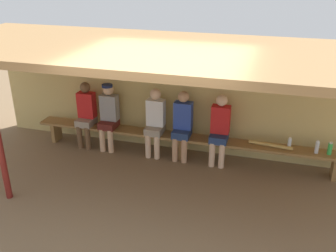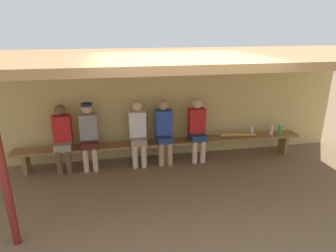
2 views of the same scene
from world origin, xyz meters
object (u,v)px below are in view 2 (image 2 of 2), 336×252
player_in_red (164,129)px  water_bottle_green (272,130)px  water_bottle_blue (252,131)px  water_bottle_orange (280,129)px  baseball_bat (238,135)px  player_shirtless_tan (63,136)px  bench (164,145)px  support_post (3,169)px  player_in_blue (197,127)px  player_rightmost (138,131)px  player_leftmost (89,133)px

player_in_red → water_bottle_green: bearing=-0.7°
water_bottle_blue → water_bottle_orange: bearing=-3.0°
baseball_bat → player_shirtless_tan: bearing=-173.0°
bench → support_post: bearing=-138.4°
baseball_bat → support_post: bearing=-145.2°
player_in_red → water_bottle_blue: 1.96m
support_post → player_in_blue: size_ratio=1.65×
support_post → bench: (2.37, 2.10, -0.71)m
support_post → player_shirtless_tan: (0.36, 2.10, -0.37)m
bench → player_rightmost: size_ratio=4.49×
water_bottle_green → baseball_bat: water_bottle_green is taller
player_in_blue → water_bottle_orange: bearing=-0.6°
water_bottle_blue → player_in_red: bearing=-179.5°
water_bottle_green → player_shirtless_tan: bearing=179.6°
bench → player_in_blue: player_in_blue is taller
player_in_blue → water_bottle_orange: player_in_blue is taller
player_leftmost → player_rightmost: size_ratio=1.01×
bench → player_in_blue: bearing=0.3°
player_leftmost → baseball_bat: 3.15m
player_in_red → water_bottle_green: (2.41, -0.03, -0.16)m
support_post → player_rightmost: support_post is taller
player_leftmost → water_bottle_blue: player_leftmost is taller
player_rightmost → baseball_bat: (2.18, -0.00, -0.24)m
player_in_red → water_bottle_orange: 2.63m
bench → player_shirtless_tan: bearing=179.9°
player_rightmost → water_bottle_orange: size_ratio=5.80×
water_bottle_orange → player_leftmost: bearing=179.7°
support_post → player_in_blue: bearing=34.4°
bench → player_in_red: size_ratio=4.49×
bench → water_bottle_orange: bearing=-0.4°
player_shirtless_tan → baseball_bat: player_shirtless_tan is taller
player_shirtless_tan → water_bottle_orange: (4.63, -0.02, -0.16)m
bench → player_in_blue: size_ratio=4.49×
water_bottle_green → player_rightmost: bearing=179.5°
player_leftmost → water_bottle_green: player_leftmost is taller
water_bottle_blue → bench: bearing=-179.4°
water_bottle_blue → water_bottle_green: bearing=-5.4°
bench → baseball_bat: size_ratio=7.74×
player_in_blue → baseball_bat: bearing=-0.2°
support_post → baseball_bat: 4.56m
player_in_blue → player_in_red: same height
player_shirtless_tan → player_in_red: same height
player_shirtless_tan → water_bottle_green: bearing=-0.4°
player_rightmost → water_bottle_green: (2.95, -0.03, -0.16)m
bench → water_bottle_green: bearing=-0.6°
player_in_blue → water_bottle_orange: size_ratio=5.80×
player_in_blue → water_bottle_orange: 1.92m
player_rightmost → water_bottle_blue: bearing=0.4°
player_leftmost → player_rightmost: 0.96m
bench → player_in_red: player_in_red is taller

